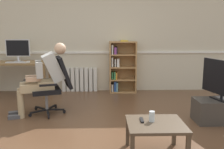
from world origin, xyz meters
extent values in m
plane|color=brown|center=(0.00, 0.00, 0.00)|extent=(18.00, 18.00, 0.00)
cube|color=beige|center=(0.00, 2.65, 1.35)|extent=(12.00, 0.10, 2.70)
cube|color=white|center=(0.00, 2.58, 0.92)|extent=(12.00, 0.03, 0.05)
cube|color=olive|center=(-1.23, 1.87, 0.36)|extent=(0.06, 0.06, 0.72)
cube|color=olive|center=(-1.23, 2.43, 0.36)|extent=(0.06, 0.06, 0.72)
cube|color=olive|center=(-1.87, 2.15, 0.74)|extent=(1.35, 0.64, 0.04)
cube|color=silver|center=(-1.86, 2.21, 0.76)|extent=(0.18, 0.14, 0.01)
cube|color=silver|center=(-1.86, 2.23, 0.82)|extent=(0.04, 0.02, 0.10)
cube|color=silver|center=(-1.86, 2.23, 1.05)|extent=(0.52, 0.02, 0.37)
cube|color=black|center=(-1.86, 2.22, 1.05)|extent=(0.48, 0.00, 0.33)
cube|color=silver|center=(-1.83, 2.01, 0.77)|extent=(0.43, 0.12, 0.02)
cube|color=white|center=(-1.59, 2.03, 0.77)|extent=(0.06, 0.10, 0.03)
cube|color=#AD7F4C|center=(0.15, 2.42, 0.59)|extent=(0.03, 0.28, 1.18)
cube|color=#AD7F4C|center=(0.74, 2.42, 0.59)|extent=(0.03, 0.28, 1.18)
cube|color=#AD7F4C|center=(0.45, 2.56, 0.59)|extent=(0.59, 0.02, 1.18)
cube|color=#AD7F4C|center=(0.45, 2.42, 0.01)|extent=(0.55, 0.28, 0.03)
cube|color=#AD7F4C|center=(0.45, 2.42, 0.30)|extent=(0.55, 0.28, 0.03)
cube|color=#AD7F4C|center=(0.45, 2.42, 0.59)|extent=(0.55, 0.28, 0.03)
cube|color=#AD7F4C|center=(0.45, 2.42, 0.88)|extent=(0.55, 0.28, 0.03)
cube|color=#AD7F4C|center=(0.45, 2.42, 1.17)|extent=(0.55, 0.28, 0.03)
cube|color=white|center=(0.20, 2.43, 0.12)|extent=(0.04, 0.19, 0.18)
cube|color=#38844C|center=(0.20, 2.44, 0.40)|extent=(0.03, 0.19, 0.16)
cube|color=white|center=(0.20, 2.43, 0.72)|extent=(0.04, 0.19, 0.22)
cube|color=white|center=(0.20, 2.42, 1.00)|extent=(0.03, 0.19, 0.21)
cube|color=#2D519E|center=(0.27, 2.43, 0.15)|extent=(0.05, 0.19, 0.24)
cube|color=#38844C|center=(0.26, 2.41, 0.40)|extent=(0.04, 0.19, 0.17)
cube|color=white|center=(0.27, 2.42, 0.70)|extent=(0.03, 0.19, 0.18)
cube|color=#89428E|center=(0.27, 2.42, 0.97)|extent=(0.05, 0.19, 0.15)
cube|color=#6699A3|center=(0.31, 2.40, 0.13)|extent=(0.04, 0.19, 0.21)
cube|color=orange|center=(0.30, 2.42, 0.40)|extent=(0.04, 0.19, 0.16)
cube|color=white|center=(0.34, 2.42, 0.70)|extent=(0.05, 0.19, 0.19)
cube|color=black|center=(0.31, 2.43, 0.98)|extent=(0.03, 0.19, 0.17)
cube|color=gold|center=(0.48, 2.46, 1.19)|extent=(0.16, 0.22, 0.02)
cube|color=white|center=(-0.94, 2.54, 0.28)|extent=(0.08, 0.08, 0.56)
cube|color=white|center=(-0.83, 2.54, 0.28)|extent=(0.08, 0.08, 0.56)
cube|color=white|center=(-0.73, 2.54, 0.28)|extent=(0.08, 0.08, 0.56)
cube|color=white|center=(-0.62, 2.54, 0.28)|extent=(0.08, 0.08, 0.56)
cube|color=white|center=(-0.52, 2.54, 0.28)|extent=(0.08, 0.08, 0.56)
cube|color=white|center=(-0.41, 2.54, 0.28)|extent=(0.08, 0.08, 0.56)
cube|color=white|center=(-0.30, 2.54, 0.28)|extent=(0.08, 0.08, 0.56)
cube|color=white|center=(-0.20, 2.54, 0.28)|extent=(0.08, 0.08, 0.56)
cube|color=black|center=(-0.94, 0.81, 0.07)|extent=(0.13, 0.30, 0.02)
cylinder|color=black|center=(-0.89, 0.66, 0.03)|extent=(0.04, 0.06, 0.06)
cube|color=black|center=(-0.83, 0.95, 0.07)|extent=(0.30, 0.04, 0.02)
cylinder|color=black|center=(-0.68, 0.95, 0.03)|extent=(0.06, 0.02, 0.06)
cube|color=black|center=(-0.93, 1.09, 0.07)|extent=(0.13, 0.30, 0.02)
cylinder|color=black|center=(-0.89, 1.24, 0.03)|extent=(0.04, 0.06, 0.06)
cube|color=black|center=(-1.10, 1.04, 0.07)|extent=(0.26, 0.21, 0.02)
cylinder|color=black|center=(-1.22, 1.13, 0.03)|extent=(0.06, 0.05, 0.06)
cube|color=black|center=(-1.10, 0.86, 0.07)|extent=(0.26, 0.20, 0.02)
cylinder|color=black|center=(-1.22, 0.78, 0.03)|extent=(0.06, 0.05, 0.06)
cylinder|color=gray|center=(-0.98, 0.95, 0.23)|extent=(0.05, 0.05, 0.30)
cube|color=black|center=(-0.98, 0.95, 0.41)|extent=(0.58, 0.58, 0.07)
cube|color=black|center=(-0.68, 1.05, 0.71)|extent=(0.35, 0.49, 0.55)
cube|color=black|center=(-1.04, 1.20, 0.56)|extent=(0.28, 0.13, 0.03)
cube|color=black|center=(-0.88, 0.71, 0.56)|extent=(0.28, 0.13, 0.03)
cube|color=tan|center=(-0.98, 0.95, 0.52)|extent=(0.35, 0.40, 0.14)
cube|color=#B2B2AD|center=(-0.85, 0.99, 0.81)|extent=(0.46, 0.44, 0.52)
sphere|color=#D6A884|center=(-0.73, 1.03, 1.12)|extent=(0.20, 0.20, 0.20)
cube|color=black|center=(-1.25, 0.87, 0.62)|extent=(0.15, 0.08, 0.02)
cube|color=tan|center=(-1.21, 0.98, 0.49)|extent=(0.44, 0.25, 0.13)
cylinder|color=tan|center=(-1.41, 0.92, 0.23)|extent=(0.10, 0.10, 0.46)
cube|color=#4C4C51|center=(-1.50, 0.89, 0.03)|extent=(0.24, 0.15, 0.06)
cube|color=tan|center=(-1.15, 0.79, 0.49)|extent=(0.44, 0.25, 0.13)
cylinder|color=tan|center=(-1.35, 0.73, 0.23)|extent=(0.10, 0.10, 0.46)
cube|color=#4C4C51|center=(-1.44, 0.70, 0.03)|extent=(0.24, 0.15, 0.06)
cube|color=#B2B2AD|center=(-1.12, 1.07, 0.79)|extent=(0.12, 0.11, 0.26)
cube|color=#D6A884|center=(-1.20, 0.98, 0.64)|extent=(0.25, 0.14, 0.07)
cube|color=#B2B2AD|center=(-1.03, 0.77, 0.79)|extent=(0.12, 0.11, 0.26)
cube|color=#D6A884|center=(-1.14, 0.80, 0.64)|extent=(0.25, 0.14, 0.07)
cube|color=#3D3833|center=(1.85, 0.46, 0.18)|extent=(0.80, 0.42, 0.36)
cube|color=black|center=(1.85, 0.46, 0.37)|extent=(0.28, 0.36, 0.02)
cylinder|color=black|center=(1.85, 0.46, 0.41)|extent=(0.04, 0.04, 0.05)
cube|color=black|center=(1.85, 0.46, 0.70)|extent=(0.27, 0.88, 0.54)
cube|color=white|center=(1.87, 0.47, 0.70)|extent=(0.22, 0.82, 0.50)
cube|color=#4C3D2D|center=(0.90, -0.30, 0.18)|extent=(0.04, 0.04, 0.36)
cube|color=#4C3D2D|center=(0.31, -0.30, 0.18)|extent=(0.04, 0.04, 0.36)
cube|color=#4C3D2D|center=(0.60, -0.55, 0.37)|extent=(0.65, 0.57, 0.03)
cylinder|color=silver|center=(0.57, -0.51, 0.45)|extent=(0.07, 0.07, 0.12)
cube|color=black|center=(0.46, -0.48, 0.40)|extent=(0.04, 0.15, 0.02)
camera|label=1|loc=(0.03, -3.19, 1.42)|focal=39.41mm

